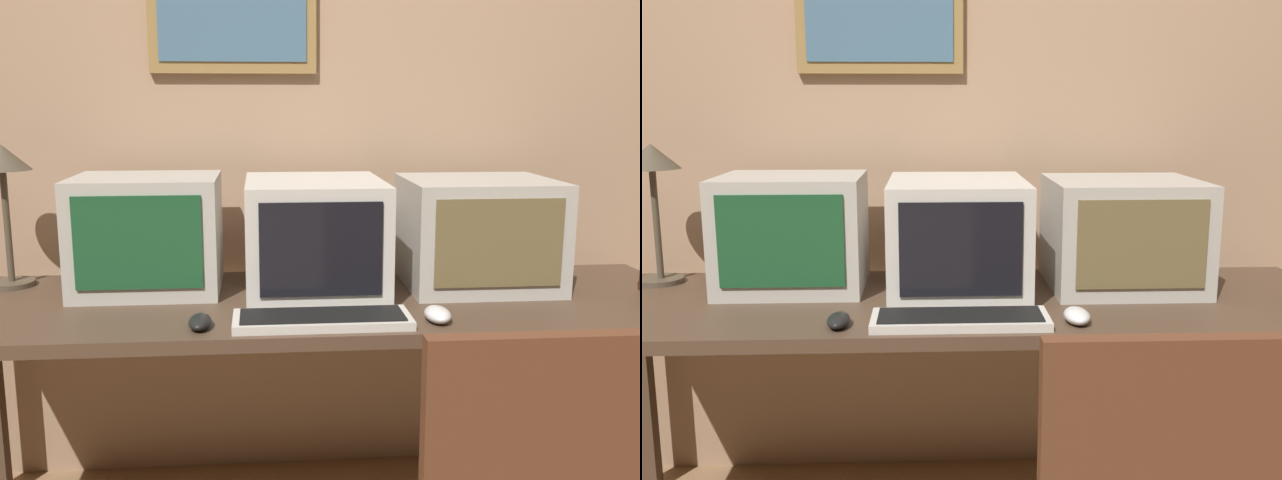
{
  "view_description": "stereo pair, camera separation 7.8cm",
  "coord_description": "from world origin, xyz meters",
  "views": [
    {
      "loc": [
        -0.17,
        -0.91,
        1.29
      ],
      "look_at": [
        0.0,
        1.05,
        0.9
      ],
      "focal_mm": 40.0,
      "sensor_mm": 36.0,
      "label": 1
    },
    {
      "loc": [
        -0.09,
        -0.91,
        1.29
      ],
      "look_at": [
        0.0,
        1.05,
        0.9
      ],
      "focal_mm": 40.0,
      "sensor_mm": 36.0,
      "label": 2
    }
  ],
  "objects": [
    {
      "name": "mouse_near_keyboard",
      "position": [
        0.28,
        0.81,
        0.75
      ],
      "size": [
        0.07,
        0.11,
        0.04
      ],
      "color": "silver",
      "rests_on": "desk"
    },
    {
      "name": "wall_back",
      "position": [
        0.0,
        1.5,
        1.31
      ],
      "size": [
        8.0,
        0.08,
        2.6
      ],
      "color": "tan",
      "rests_on": "ground_plane"
    },
    {
      "name": "desk_lamp",
      "position": [
        -0.92,
        1.27,
        1.07
      ],
      "size": [
        0.17,
        0.17,
        0.43
      ],
      "color": "#4C4233",
      "rests_on": "desk"
    },
    {
      "name": "monitor_center",
      "position": [
        -0.01,
        1.14,
        0.9
      ],
      "size": [
        0.4,
        0.47,
        0.33
      ],
      "color": "beige",
      "rests_on": "desk"
    },
    {
      "name": "keyboard_main",
      "position": [
        -0.02,
        0.81,
        0.75
      ],
      "size": [
        0.45,
        0.16,
        0.03
      ],
      "color": "beige",
      "rests_on": "desk"
    },
    {
      "name": "monitor_right",
      "position": [
        0.49,
        1.17,
        0.9
      ],
      "size": [
        0.44,
        0.41,
        0.33
      ],
      "color": "#B7B2A8",
      "rests_on": "desk"
    },
    {
      "name": "desk",
      "position": [
        0.0,
        1.05,
        0.66
      ],
      "size": [
        2.18,
        0.69,
        0.73
      ],
      "color": "#4C3828",
      "rests_on": "ground_plane"
    },
    {
      "name": "monitor_left",
      "position": [
        -0.5,
        1.2,
        0.9
      ],
      "size": [
        0.42,
        0.36,
        0.34
      ],
      "color": "#B7B2A8",
      "rests_on": "desk"
    },
    {
      "name": "mouse_far_corner",
      "position": [
        -0.32,
        0.81,
        0.75
      ],
      "size": [
        0.06,
        0.11,
        0.03
      ],
      "color": "black",
      "rests_on": "desk"
    }
  ]
}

